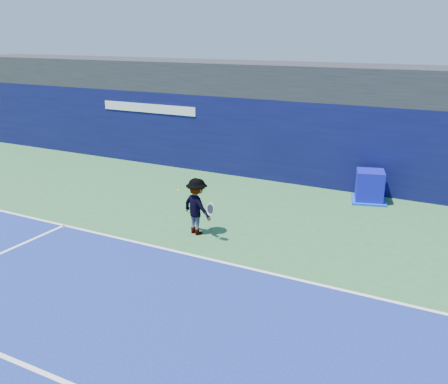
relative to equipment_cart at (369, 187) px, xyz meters
The scene contains 8 objects.
ground 9.59m from the equipment_cart, 103.58° to the right, with size 80.00×80.00×0.00m, color #2F6837.
baseline 6.72m from the equipment_cart, 109.61° to the right, with size 24.00×0.10×0.01m, color white.
service_line 11.54m from the equipment_cart, 101.25° to the right, with size 24.00×0.10×0.01m, color white.
stadium_band 4.43m from the equipment_cart, 135.82° to the left, with size 36.00×3.00×1.20m, color black.
back_wall_assembly 2.75m from the equipment_cart, 152.24° to the left, with size 36.00×1.03×3.00m.
equipment_cart is the anchor object (origin of this frame).
tennis_player 6.16m from the equipment_cart, 125.49° to the right, with size 1.31×0.90×1.58m.
tennis_ball 6.26m from the equipment_cart, 140.93° to the right, with size 0.07×0.07×0.07m.
Camera 1 is at (5.31, -6.66, 5.29)m, focal length 40.00 mm.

